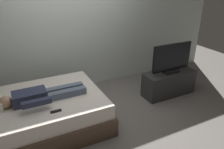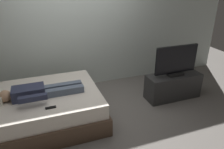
% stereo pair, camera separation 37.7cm
% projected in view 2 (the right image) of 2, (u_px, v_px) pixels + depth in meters
% --- Properties ---
extents(ground_plane, '(10.00, 10.00, 0.00)m').
position_uv_depth(ground_plane, '(97.00, 118.00, 3.78)').
color(ground_plane, slate).
extents(back_wall, '(6.40, 0.10, 2.80)m').
position_uv_depth(back_wall, '(95.00, 22.00, 4.52)').
color(back_wall, silver).
rests_on(back_wall, ground).
extents(bed, '(2.05, 1.50, 0.54)m').
position_uv_depth(bed, '(39.00, 109.00, 3.55)').
color(bed, brown).
rests_on(bed, ground).
extents(person, '(1.26, 0.46, 0.18)m').
position_uv_depth(person, '(38.00, 92.00, 3.34)').
color(person, '#2D334C').
rests_on(person, bed).
extents(remote, '(0.15, 0.04, 0.02)m').
position_uv_depth(remote, '(51.00, 108.00, 3.07)').
color(remote, black).
rests_on(remote, bed).
extents(tv_stand, '(1.10, 0.40, 0.50)m').
position_uv_depth(tv_stand, '(173.00, 86.00, 4.33)').
color(tv_stand, '#2D2D2D').
rests_on(tv_stand, ground).
extents(tv, '(0.88, 0.20, 0.59)m').
position_uv_depth(tv, '(176.00, 61.00, 4.11)').
color(tv, black).
rests_on(tv, tv_stand).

